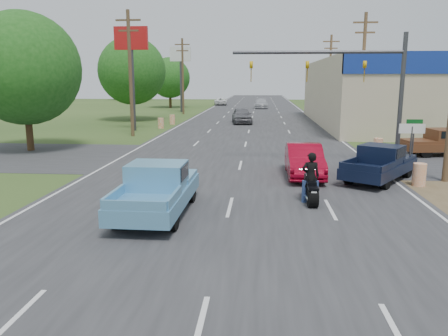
# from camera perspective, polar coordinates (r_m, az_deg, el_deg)

# --- Properties ---
(ground) EXTENTS (200.00, 200.00, 0.00)m
(ground) POSITION_cam_1_polar(r_m,az_deg,el_deg) (8.60, -3.29, -20.49)
(ground) COLOR #2C441B
(ground) RESTS_ON ground
(main_road) EXTENTS (15.00, 180.00, 0.02)m
(main_road) POSITION_cam_1_polar(r_m,az_deg,el_deg) (47.45, 3.53, 5.88)
(main_road) COLOR #2D2D30
(main_road) RESTS_ON ground
(cross_road) EXTENTS (120.00, 10.00, 0.02)m
(cross_road) POSITION_cam_1_polar(r_m,az_deg,el_deg) (25.65, 2.36, 1.20)
(cross_road) COLOR #2D2D30
(cross_road) RESTS_ON ground
(utility_pole_2) EXTENTS (2.00, 0.28, 10.00)m
(utility_pole_2) POSITION_cam_1_polar(r_m,az_deg,el_deg) (39.15, 17.66, 12.00)
(utility_pole_2) COLOR #4C3823
(utility_pole_2) RESTS_ON ground
(utility_pole_3) EXTENTS (2.00, 0.28, 10.00)m
(utility_pole_3) POSITION_cam_1_polar(r_m,az_deg,el_deg) (56.86, 13.65, 11.85)
(utility_pole_3) COLOR #4C3823
(utility_pole_3) RESTS_ON ground
(utility_pole_5) EXTENTS (2.00, 0.28, 10.00)m
(utility_pole_5) POSITION_cam_1_polar(r_m,az_deg,el_deg) (36.78, -12.16, 12.35)
(utility_pole_5) COLOR #4C3823
(utility_pole_5) RESTS_ON ground
(utility_pole_6) EXTENTS (2.00, 0.28, 10.00)m
(utility_pole_6) POSITION_cam_1_polar(r_m,az_deg,el_deg) (60.16, -5.41, 12.07)
(utility_pole_6) COLOR #4C3823
(utility_pole_6) RESTS_ON ground
(tree_0) EXTENTS (7.14, 7.14, 8.84)m
(tree_0) POSITION_cam_1_polar(r_m,az_deg,el_deg) (31.13, -24.68, 11.71)
(tree_0) COLOR #422D19
(tree_0) RESTS_ON ground
(tree_1) EXTENTS (7.56, 7.56, 9.36)m
(tree_1) POSITION_cam_1_polar(r_m,az_deg,el_deg) (51.34, -11.93, 12.30)
(tree_1) COLOR #422D19
(tree_1) RESTS_ON ground
(tree_2) EXTENTS (6.72, 6.72, 8.32)m
(tree_2) POSITION_cam_1_polar(r_m,az_deg,el_deg) (74.80, -7.09, 11.61)
(tree_2) COLOR #422D19
(tree_2) RESTS_ON ground
(tree_5) EXTENTS (7.98, 7.98, 9.88)m
(tree_5) POSITION_cam_1_polar(r_m,az_deg,el_deg) (106.24, 21.07, 11.37)
(tree_5) COLOR #422D19
(tree_5) RESTS_ON ground
(tree_6) EXTENTS (8.82, 8.82, 10.92)m
(tree_6) POSITION_cam_1_polar(r_m,az_deg,el_deg) (106.86, -12.35, 12.18)
(tree_6) COLOR #422D19
(tree_6) RESTS_ON ground
(barrel_0) EXTENTS (0.56, 0.56, 1.00)m
(barrel_0) POSITION_cam_1_polar(r_m,az_deg,el_deg) (20.83, 24.15, -0.81)
(barrel_0) COLOR orange
(barrel_0) RESTS_ON ground
(barrel_1) EXTENTS (0.56, 0.56, 1.00)m
(barrel_1) POSITION_cam_1_polar(r_m,az_deg,el_deg) (28.96, 19.46, 2.71)
(barrel_1) COLOR orange
(barrel_1) RESTS_ON ground
(barrel_2) EXTENTS (0.56, 0.56, 1.00)m
(barrel_2) POSITION_cam_1_polar(r_m,az_deg,el_deg) (42.51, -8.25, 5.81)
(barrel_2) COLOR orange
(barrel_2) RESTS_ON ground
(barrel_3) EXTENTS (0.56, 0.56, 1.00)m
(barrel_3) POSITION_cam_1_polar(r_m,az_deg,el_deg) (46.34, -6.77, 6.30)
(barrel_3) COLOR orange
(barrel_3) RESTS_ON ground
(pole_sign_left_near) EXTENTS (3.00, 0.35, 9.20)m
(pole_sign_left_near) POSITION_cam_1_polar(r_m,az_deg,el_deg) (40.98, -11.99, 14.83)
(pole_sign_left_near) COLOR #3F3F44
(pole_sign_left_near) RESTS_ON ground
(pole_sign_left_far) EXTENTS (3.00, 0.35, 9.20)m
(pole_sign_left_far) POSITION_cam_1_polar(r_m,az_deg,el_deg) (64.33, -5.70, 13.67)
(pole_sign_left_far) COLOR #3F3F44
(pole_sign_left_far) RESTS_ON ground
(lane_sign) EXTENTS (1.20, 0.08, 2.52)m
(lane_sign) POSITION_cam_1_polar(r_m,az_deg,el_deg) (22.54, 23.28, 3.74)
(lane_sign) COLOR #3F3F44
(lane_sign) RESTS_ON ground
(street_name_sign) EXTENTS (0.80, 0.08, 2.61)m
(street_name_sign) POSITION_cam_1_polar(r_m,az_deg,el_deg) (24.18, 23.48, 3.48)
(street_name_sign) COLOR #3F3F44
(street_name_sign) RESTS_ON ground
(signal_mast) EXTENTS (9.12, 0.40, 7.00)m
(signal_mast) POSITION_cam_1_polar(r_m,az_deg,el_deg) (24.68, 16.27, 11.55)
(signal_mast) COLOR #3F3F44
(signal_mast) RESTS_ON ground
(red_convertible) EXTENTS (1.64, 4.67, 1.54)m
(red_convertible) POSITION_cam_1_polar(r_m,az_deg,el_deg) (21.17, 10.43, 0.93)
(red_convertible) COLOR maroon
(red_convertible) RESTS_ON ground
(motorcycle) EXTENTS (0.70, 2.27, 1.15)m
(motorcycle) POSITION_cam_1_polar(r_m,az_deg,el_deg) (16.67, 11.22, -2.82)
(motorcycle) COLOR black
(motorcycle) RESTS_ON ground
(rider) EXTENTS (0.69, 0.47, 1.83)m
(rider) POSITION_cam_1_polar(r_m,az_deg,el_deg) (16.63, 11.24, -1.42)
(rider) COLOR black
(rider) RESTS_ON ground
(blue_pickup) EXTENTS (2.13, 5.39, 1.78)m
(blue_pickup) POSITION_cam_1_polar(r_m,az_deg,el_deg) (15.22, -8.63, -2.58)
(blue_pickup) COLOR black
(blue_pickup) RESTS_ON ground
(navy_pickup) EXTENTS (4.36, 5.15, 1.64)m
(navy_pickup) POSITION_cam_1_polar(r_m,az_deg,el_deg) (21.30, 19.80, 0.67)
(navy_pickup) COLOR black
(navy_pickup) RESTS_ON ground
(brown_pickup) EXTENTS (5.17, 2.70, 1.63)m
(brown_pickup) POSITION_cam_1_polar(r_m,az_deg,el_deg) (29.89, 26.50, 3.05)
(brown_pickup) COLOR black
(brown_pickup) RESTS_ON ground
(distant_car_grey) EXTENTS (2.55, 5.15, 1.69)m
(distant_car_grey) POSITION_cam_1_polar(r_m,az_deg,el_deg) (47.12, 2.34, 6.88)
(distant_car_grey) COLOR slate
(distant_car_grey) RESTS_ON ground
(distant_car_silver) EXTENTS (2.26, 5.45, 1.58)m
(distant_car_silver) POSITION_cam_1_polar(r_m,az_deg,el_deg) (73.08, 4.87, 8.40)
(distant_car_silver) COLOR #BBBBC0
(distant_car_silver) RESTS_ON ground
(distant_car_white) EXTENTS (2.80, 5.02, 1.33)m
(distant_car_white) POSITION_cam_1_polar(r_m,az_deg,el_deg) (81.94, -0.48, 8.67)
(distant_car_white) COLOR white
(distant_car_white) RESTS_ON ground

